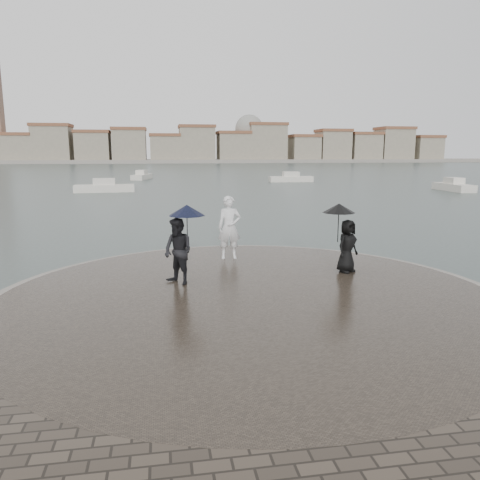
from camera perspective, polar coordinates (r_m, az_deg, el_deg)
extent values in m
plane|color=#2B3835|center=(8.24, 5.83, -16.20)|extent=(400.00, 400.00, 0.00)
cylinder|color=gray|center=(11.34, 1.11, -7.63)|extent=(12.50, 12.50, 0.32)
cylinder|color=#2D261E|center=(11.33, 1.11, -7.53)|extent=(11.90, 11.90, 0.36)
imported|color=white|center=(14.87, -1.31, 1.54)|extent=(0.77, 0.53, 2.00)
imported|color=black|center=(12.08, -7.55, -1.38)|extent=(1.04, 1.05, 1.71)
cylinder|color=black|center=(12.10, -6.44, 1.05)|extent=(0.02, 0.02, 0.90)
cone|color=black|center=(12.02, -6.50, 3.63)|extent=(0.94, 0.94, 0.28)
imported|color=black|center=(13.52, 12.93, -0.72)|extent=(0.88, 0.79, 1.50)
cylinder|color=black|center=(13.43, 11.88, 1.62)|extent=(0.02, 0.02, 0.90)
cone|color=black|center=(13.36, 11.97, 3.82)|extent=(0.92, 0.92, 0.26)
cube|color=gray|center=(170.11, -9.08, 9.47)|extent=(260.00, 20.00, 1.20)
cube|color=#9E937D|center=(173.29, -25.43, 9.90)|extent=(10.00, 10.00, 9.00)
cube|color=brown|center=(173.38, -25.56, 11.55)|extent=(10.60, 10.60, 1.00)
cube|color=#9E937D|center=(170.71, -21.86, 10.67)|extent=(12.00, 10.00, 12.00)
cube|color=brown|center=(170.92, -22.01, 12.84)|extent=(12.60, 10.60, 1.00)
cube|color=#9E937D|center=(168.52, -17.44, 10.61)|extent=(11.00, 10.00, 10.00)
cube|color=brown|center=(168.65, -17.55, 12.47)|extent=(11.60, 10.60, 1.00)
cube|color=#9E937D|center=(167.38, -13.30, 10.98)|extent=(11.00, 10.00, 11.00)
cube|color=brown|center=(167.55, -13.39, 13.03)|extent=(11.60, 10.60, 1.00)
cube|color=#9E937D|center=(167.09, -9.11, 10.79)|extent=(10.00, 10.00, 9.00)
cube|color=brown|center=(167.19, -9.16, 12.50)|extent=(10.60, 10.60, 1.00)
cube|color=#9E937D|center=(167.60, -5.29, 11.39)|extent=(12.00, 10.00, 12.00)
cube|color=brown|center=(167.81, -5.33, 13.61)|extent=(12.60, 10.60, 1.00)
cube|color=#9E937D|center=(169.09, -0.80, 11.08)|extent=(11.00, 10.00, 10.00)
cube|color=brown|center=(169.22, -0.81, 12.95)|extent=(11.60, 10.60, 1.00)
cube|color=#9E937D|center=(171.37, 3.25, 11.56)|extent=(13.00, 10.00, 13.00)
cube|color=brown|center=(171.62, 3.27, 13.90)|extent=(13.60, 10.60, 1.00)
cube|color=#9E937D|center=(174.99, 7.79, 10.81)|extent=(10.00, 10.00, 9.00)
cube|color=brown|center=(175.08, 7.84, 12.45)|extent=(10.60, 10.60, 1.00)
cube|color=#9E937D|center=(178.57, 11.24, 11.02)|extent=(11.00, 10.00, 11.00)
cube|color=brown|center=(178.73, 11.31, 12.95)|extent=(11.60, 10.60, 1.00)
cube|color=#9E937D|center=(183.15, 14.81, 10.71)|extent=(11.00, 10.00, 10.00)
cube|color=brown|center=(183.27, 14.89, 12.42)|extent=(11.60, 10.60, 1.00)
cube|color=#9E937D|center=(188.39, 18.21, 10.82)|extent=(12.00, 10.00, 12.00)
cube|color=brown|center=(188.58, 18.32, 12.80)|extent=(12.60, 10.60, 1.00)
cube|color=#9E937D|center=(194.72, 21.62, 10.15)|extent=(10.00, 10.00, 9.00)
cube|color=brown|center=(194.81, 21.73, 11.61)|extent=(10.60, 10.60, 1.00)
sphere|color=gray|center=(172.28, 1.11, 13.40)|extent=(10.00, 10.00, 10.00)
cube|color=silver|center=(50.54, 24.56, 5.76)|extent=(2.01, 5.61, 0.90)
cube|color=silver|center=(50.50, 24.61, 6.44)|extent=(1.35, 2.08, 0.90)
cube|color=silver|center=(46.30, -16.19, 5.94)|extent=(5.60, 1.98, 0.90)
cube|color=silver|center=(46.26, -16.23, 6.68)|extent=(2.08, 1.34, 0.90)
cube|color=silver|center=(60.26, 6.22, 7.29)|extent=(5.55, 1.79, 0.90)
cube|color=silver|center=(60.23, 6.23, 7.86)|extent=(2.04, 1.27, 0.90)
cube|color=silver|center=(66.78, -11.87, 7.45)|extent=(2.90, 5.72, 0.90)
cube|color=silver|center=(66.75, -11.89, 7.96)|extent=(1.65, 2.23, 0.90)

